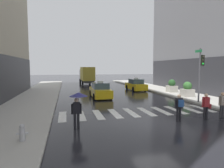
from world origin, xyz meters
The scene contains 13 objects.
ground_plane centered at (0.00, 0.00, 0.00)m, with size 160.00×160.00×0.00m, color black.
crosswalk_markings centered at (0.00, 3.00, 0.00)m, with size 11.30×2.80×0.01m.
traffic_light_pole centered at (6.51, 4.72, 3.26)m, with size 0.44×0.84×4.80m.
taxi_lead centered at (-1.53, 10.40, 0.72)m, with size 1.96×4.56×1.80m.
taxi_second centered at (4.64, 15.76, 0.72)m, with size 1.95×4.55×1.80m.
box_truck centered at (-1.14, 27.26, 1.85)m, with size 2.40×7.59×3.35m.
pedestrian_with_umbrella centered at (-4.55, 0.23, 1.52)m, with size 0.96×0.96×1.94m.
pedestrian_with_backpack centered at (1.43, 0.14, 0.97)m, with size 0.55×0.43×1.65m.
pedestrian_with_handbag centered at (3.30, 0.12, 0.93)m, with size 0.60×0.24×1.65m.
pedestrian_plain_coat centered at (4.69, 0.30, 0.94)m, with size 0.55×0.24×1.65m.
fire_hydrant centered at (-6.98, -1.28, 0.51)m, with size 0.48×0.24×0.72m.
planter_near_corner centered at (7.46, 7.83, 0.87)m, with size 1.10×1.10×1.60m.
planter_mid_block centered at (7.93, 11.66, 0.87)m, with size 1.10×1.10×1.60m.
Camera 1 is at (-5.13, -9.74, 3.23)m, focal length 30.35 mm.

